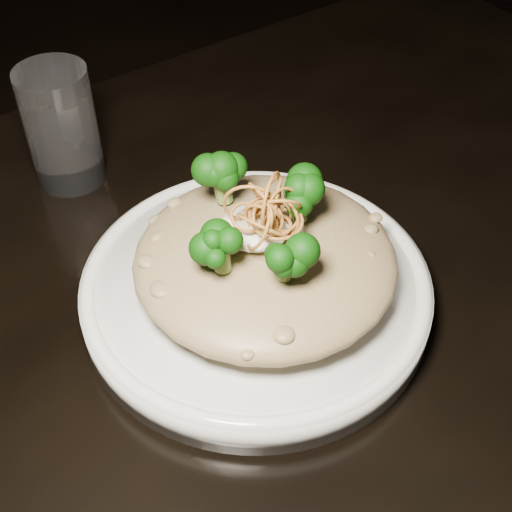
{
  "coord_description": "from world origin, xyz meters",
  "views": [
    {
      "loc": [
        -0.26,
        -0.31,
        1.19
      ],
      "look_at": [
        -0.03,
        0.01,
        0.81
      ],
      "focal_mm": 50.0,
      "sensor_mm": 36.0,
      "label": 1
    }
  ],
  "objects": [
    {
      "name": "broccoli",
      "position": [
        -0.04,
        0.01,
        0.85
      ],
      "size": [
        0.13,
        0.13,
        0.05
      ],
      "primitive_type": null,
      "color": "black",
      "rests_on": "risotto"
    },
    {
      "name": "cheese",
      "position": [
        -0.03,
        0.01,
        0.83
      ],
      "size": [
        0.05,
        0.05,
        0.01
      ],
      "primitive_type": "ellipsoid",
      "color": "white",
      "rests_on": "risotto"
    },
    {
      "name": "table",
      "position": [
        0.0,
        0.0,
        0.67
      ],
      "size": [
        1.1,
        0.8,
        0.75
      ],
      "color": "black",
      "rests_on": "ground"
    },
    {
      "name": "plate",
      "position": [
        -0.03,
        0.01,
        0.76
      ],
      "size": [
        0.28,
        0.28,
        0.03
      ],
      "primitive_type": "cylinder",
      "color": "white",
      "rests_on": "table"
    },
    {
      "name": "risotto",
      "position": [
        -0.03,
        0.01,
        0.8
      ],
      "size": [
        0.21,
        0.21,
        0.05
      ],
      "primitive_type": "ellipsoid",
      "color": "brown",
      "rests_on": "plate"
    },
    {
      "name": "drinking_glass",
      "position": [
        -0.09,
        0.25,
        0.81
      ],
      "size": [
        0.09,
        0.09,
        0.12
      ],
      "primitive_type": "cylinder",
      "rotation": [
        0.0,
        0.0,
        -0.34
      ],
      "color": "white",
      "rests_on": "table"
    },
    {
      "name": "shallots",
      "position": [
        -0.03,
        0.01,
        0.86
      ],
      "size": [
        0.05,
        0.05,
        0.03
      ],
      "primitive_type": null,
      "color": "#93531F",
      "rests_on": "cheese"
    }
  ]
}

